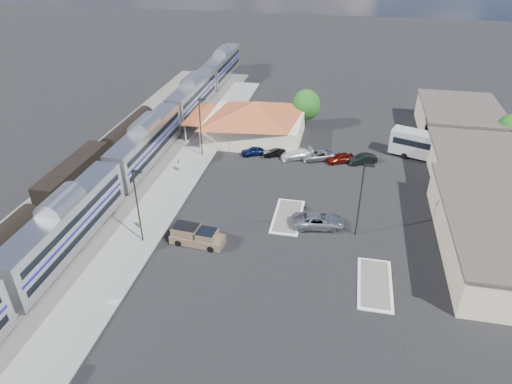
% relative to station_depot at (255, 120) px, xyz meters
% --- Properties ---
extents(ground, '(280.00, 280.00, 0.00)m').
position_rel_station_depot_xyz_m(ground, '(4.56, -24.00, -3.13)').
color(ground, black).
rests_on(ground, ground).
extents(railbed, '(16.00, 100.00, 0.12)m').
position_rel_station_depot_xyz_m(railbed, '(-16.44, -16.00, -3.07)').
color(railbed, '#4C4944').
rests_on(railbed, ground).
extents(platform, '(5.50, 92.00, 0.18)m').
position_rel_station_depot_xyz_m(platform, '(-7.44, -18.00, -3.04)').
color(platform, gray).
rests_on(platform, ground).
extents(passenger_train, '(3.00, 104.00, 5.55)m').
position_rel_station_depot_xyz_m(passenger_train, '(-13.44, -11.72, -0.26)').
color(passenger_train, silver).
rests_on(passenger_train, ground).
extents(freight_cars, '(2.80, 46.00, 4.00)m').
position_rel_station_depot_xyz_m(freight_cars, '(-19.44, -21.23, -1.21)').
color(freight_cars, black).
rests_on(freight_cars, ground).
extents(station_depot, '(18.35, 12.24, 6.20)m').
position_rel_station_depot_xyz_m(station_depot, '(0.00, 0.00, 0.00)').
color(station_depot, beige).
rests_on(station_depot, ground).
extents(buildings_east, '(14.40, 51.40, 4.80)m').
position_rel_station_depot_xyz_m(buildings_east, '(32.56, -9.72, -0.86)').
color(buildings_east, '#C6B28C').
rests_on(buildings_east, ground).
extents(traffic_island_south, '(3.30, 7.50, 0.21)m').
position_rel_station_depot_xyz_m(traffic_island_south, '(8.56, -22.00, -3.03)').
color(traffic_island_south, silver).
rests_on(traffic_island_south, ground).
extents(traffic_island_north, '(3.30, 7.50, 0.21)m').
position_rel_station_depot_xyz_m(traffic_island_north, '(18.56, -32.00, -3.03)').
color(traffic_island_north, silver).
rests_on(traffic_island_north, ground).
extents(lamp_plat_s, '(1.08, 0.25, 9.00)m').
position_rel_station_depot_xyz_m(lamp_plat_s, '(-6.34, -30.00, 2.21)').
color(lamp_plat_s, black).
rests_on(lamp_plat_s, ground).
extents(lamp_plat_n, '(1.08, 0.25, 9.00)m').
position_rel_station_depot_xyz_m(lamp_plat_n, '(-6.34, -8.00, 2.21)').
color(lamp_plat_n, black).
rests_on(lamp_plat_n, ground).
extents(lamp_lot, '(1.08, 0.25, 9.00)m').
position_rel_station_depot_xyz_m(lamp_lot, '(16.66, -24.00, 2.21)').
color(lamp_lot, black).
rests_on(lamp_lot, ground).
extents(tree_east_c, '(4.41, 4.41, 6.21)m').
position_rel_station_depot_xyz_m(tree_east_c, '(38.56, 2.00, 0.63)').
color(tree_east_c, '#382314').
rests_on(tree_east_c, ground).
extents(tree_depot, '(4.71, 4.71, 6.63)m').
position_rel_station_depot_xyz_m(tree_depot, '(7.56, 6.00, 0.89)').
color(tree_depot, '#382314').
rests_on(tree_depot, ground).
extents(pickup_truck, '(6.02, 2.60, 2.03)m').
position_rel_station_depot_xyz_m(pickup_truck, '(-0.38, -29.13, -2.17)').
color(pickup_truck, tan).
rests_on(pickup_truck, ground).
extents(suv, '(6.39, 3.76, 1.67)m').
position_rel_station_depot_xyz_m(suv, '(12.28, -23.27, -2.30)').
color(suv, '#A6A9AE').
rests_on(suv, ground).
extents(coach_bus, '(12.73, 6.77, 4.02)m').
position_rel_station_depot_xyz_m(coach_bus, '(27.34, -3.13, -0.81)').
color(coach_bus, silver).
rests_on(coach_bus, ground).
extents(person_a, '(0.40, 0.59, 1.60)m').
position_rel_station_depot_xyz_m(person_a, '(-7.67, -27.78, -2.15)').
color(person_a, '#C0E146').
rests_on(person_a, platform).
extents(person_b, '(0.89, 1.02, 1.77)m').
position_rel_station_depot_xyz_m(person_b, '(-8.15, -13.64, -2.07)').
color(person_b, white).
rests_on(person_b, platform).
extents(parked_car_a, '(4.31, 3.27, 1.37)m').
position_rel_station_depot_xyz_m(parked_car_a, '(1.24, -6.19, -2.45)').
color(parked_car_a, '#0C153D').
rests_on(parked_car_a, ground).
extents(parked_car_b, '(4.38, 3.00, 1.37)m').
position_rel_station_depot_xyz_m(parked_car_b, '(4.44, -5.89, -2.45)').
color(parked_car_b, black).
rests_on(parked_car_b, ground).
extents(parked_car_c, '(5.28, 4.05, 1.43)m').
position_rel_station_depot_xyz_m(parked_car_c, '(7.64, -6.19, -2.42)').
color(parked_car_c, white).
rests_on(parked_car_c, ground).
extents(parked_car_d, '(5.59, 4.04, 1.41)m').
position_rel_station_depot_xyz_m(parked_car_d, '(10.84, -5.89, -2.42)').
color(parked_car_d, gray).
rests_on(parked_car_d, ground).
extents(parked_car_e, '(4.48, 3.32, 1.42)m').
position_rel_station_depot_xyz_m(parked_car_e, '(14.04, -6.19, -2.42)').
color(parked_car_e, '#68130B').
rests_on(parked_car_e, ground).
extents(parked_car_f, '(4.42, 3.18, 1.39)m').
position_rel_station_depot_xyz_m(parked_car_f, '(17.24, -5.89, -2.44)').
color(parked_car_f, black).
rests_on(parked_car_f, ground).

